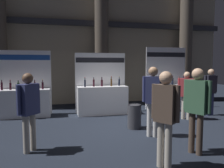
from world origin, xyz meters
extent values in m
plane|color=black|center=(0.00, 0.00, 0.00)|extent=(24.54, 24.54, 0.00)
cube|color=tan|center=(0.00, 4.44, 3.32)|extent=(12.27, 0.25, 6.63)
cube|color=#2D2D33|center=(0.00, 4.14, 3.65)|extent=(12.27, 0.20, 0.24)
cylinder|color=#51473D|center=(0.00, 3.78, 3.15)|extent=(0.61, 0.61, 6.30)
cylinder|color=#51473D|center=(4.16, 3.78, 3.15)|extent=(0.61, 0.61, 6.30)
cube|color=white|center=(-3.08, 2.10, 0.48)|extent=(1.78, 0.60, 0.96)
cube|color=white|center=(-3.08, 2.44, 1.16)|extent=(1.87, 0.04, 2.31)
cube|color=navy|center=(-3.08, 2.42, 2.07)|extent=(1.81, 0.01, 0.18)
cylinder|color=black|center=(-3.74, 2.07, 1.09)|extent=(0.07, 0.07, 0.26)
cylinder|color=black|center=(-3.74, 2.07, 1.25)|extent=(0.03, 0.03, 0.06)
cylinder|color=black|center=(-3.74, 2.07, 1.29)|extent=(0.03, 0.03, 0.02)
cylinder|color=black|center=(-3.47, 2.09, 1.08)|extent=(0.07, 0.07, 0.23)
cylinder|color=black|center=(-3.47, 2.09, 1.24)|extent=(0.03, 0.03, 0.09)
cylinder|color=red|center=(-3.47, 2.09, 1.29)|extent=(0.03, 0.03, 0.02)
cylinder|color=#19381E|center=(-3.21, 2.01, 1.08)|extent=(0.07, 0.07, 0.24)
cylinder|color=#19381E|center=(-3.21, 2.01, 1.24)|extent=(0.03, 0.03, 0.06)
cylinder|color=black|center=(-3.21, 2.01, 1.27)|extent=(0.03, 0.03, 0.02)
cylinder|color=black|center=(-2.96, 2.17, 1.10)|extent=(0.07, 0.07, 0.27)
cylinder|color=black|center=(-2.96, 2.17, 1.26)|extent=(0.03, 0.03, 0.07)
cylinder|color=black|center=(-2.96, 2.17, 1.31)|extent=(0.03, 0.03, 0.02)
cylinder|color=black|center=(-2.68, 2.01, 1.08)|extent=(0.06, 0.06, 0.24)
cylinder|color=black|center=(-2.68, 2.01, 1.24)|extent=(0.03, 0.03, 0.08)
cylinder|color=black|center=(-2.68, 2.01, 1.29)|extent=(0.03, 0.03, 0.02)
cylinder|color=black|center=(-2.43, 2.06, 1.08)|extent=(0.07, 0.07, 0.24)
cylinder|color=black|center=(-2.43, 2.06, 1.24)|extent=(0.03, 0.03, 0.08)
cylinder|color=gold|center=(-2.43, 2.06, 1.29)|extent=(0.03, 0.03, 0.02)
cube|color=maroon|center=(-3.08, 1.92, 0.97)|extent=(0.28, 0.38, 0.02)
cube|color=white|center=(-0.35, 1.91, 0.51)|extent=(1.80, 0.60, 1.02)
cube|color=white|center=(-0.35, 2.25, 1.12)|extent=(1.89, 0.04, 2.24)
cube|color=black|center=(-0.35, 2.22, 1.98)|extent=(1.84, 0.01, 0.18)
cylinder|color=black|center=(-0.98, 1.84, 1.15)|extent=(0.06, 0.06, 0.25)
cylinder|color=black|center=(-0.98, 1.84, 1.31)|extent=(0.03, 0.03, 0.08)
cylinder|color=red|center=(-0.98, 1.84, 1.36)|extent=(0.03, 0.03, 0.02)
cylinder|color=black|center=(-0.66, 1.92, 1.15)|extent=(0.07, 0.07, 0.25)
cylinder|color=black|center=(-0.66, 1.92, 1.31)|extent=(0.03, 0.03, 0.06)
cylinder|color=black|center=(-0.66, 1.92, 1.35)|extent=(0.03, 0.03, 0.02)
cylinder|color=black|center=(-0.36, 1.93, 1.14)|extent=(0.07, 0.07, 0.23)
cylinder|color=black|center=(-0.36, 1.93, 1.30)|extent=(0.03, 0.03, 0.09)
cylinder|color=black|center=(-0.36, 1.93, 1.36)|extent=(0.03, 0.03, 0.02)
cylinder|color=#472D14|center=(-0.02, 1.90, 1.16)|extent=(0.06, 0.06, 0.27)
cylinder|color=#472D14|center=(-0.02, 1.90, 1.33)|extent=(0.03, 0.03, 0.08)
cylinder|color=red|center=(-0.02, 1.90, 1.38)|extent=(0.03, 0.03, 0.02)
cylinder|color=black|center=(0.29, 1.93, 1.15)|extent=(0.06, 0.06, 0.25)
cylinder|color=black|center=(0.29, 1.93, 1.31)|extent=(0.03, 0.03, 0.08)
cylinder|color=gold|center=(0.29, 1.93, 1.36)|extent=(0.03, 0.03, 0.02)
cube|color=white|center=(2.41, 2.04, 0.51)|extent=(1.65, 0.60, 1.01)
cube|color=white|center=(2.41, 2.38, 1.25)|extent=(1.74, 0.04, 2.50)
cube|color=black|center=(2.41, 2.36, 2.21)|extent=(1.69, 0.01, 0.18)
cylinder|color=black|center=(1.80, 2.00, 1.13)|extent=(0.07, 0.07, 0.23)
cylinder|color=black|center=(1.80, 2.00, 1.28)|extent=(0.03, 0.03, 0.07)
cylinder|color=gold|center=(1.80, 2.00, 1.33)|extent=(0.03, 0.03, 0.02)
cylinder|color=black|center=(2.03, 2.05, 1.14)|extent=(0.07, 0.07, 0.26)
cylinder|color=black|center=(2.03, 2.05, 1.30)|extent=(0.03, 0.03, 0.07)
cylinder|color=gold|center=(2.03, 2.05, 1.35)|extent=(0.03, 0.03, 0.02)
cylinder|color=#19381E|center=(2.29, 2.05, 1.13)|extent=(0.06, 0.06, 0.24)
cylinder|color=#19381E|center=(2.29, 2.05, 1.30)|extent=(0.03, 0.03, 0.09)
cylinder|color=red|center=(2.29, 2.05, 1.35)|extent=(0.03, 0.03, 0.02)
cylinder|color=black|center=(2.54, 2.04, 1.14)|extent=(0.07, 0.07, 0.27)
cylinder|color=black|center=(2.54, 2.04, 1.31)|extent=(0.03, 0.03, 0.06)
cylinder|color=red|center=(2.54, 2.04, 1.35)|extent=(0.03, 0.03, 0.02)
cylinder|color=#472D14|center=(2.78, 1.98, 1.13)|extent=(0.06, 0.06, 0.23)
cylinder|color=#472D14|center=(2.78, 1.98, 1.28)|extent=(0.03, 0.03, 0.07)
cylinder|color=red|center=(2.78, 1.98, 1.32)|extent=(0.03, 0.03, 0.02)
cylinder|color=black|center=(3.02, 2.04, 1.15)|extent=(0.06, 0.06, 0.27)
cylinder|color=black|center=(3.02, 2.04, 1.32)|extent=(0.03, 0.03, 0.09)
cylinder|color=red|center=(3.02, 2.04, 1.38)|extent=(0.03, 0.03, 0.02)
cylinder|color=#38383D|center=(0.19, -0.07, 0.33)|extent=(0.39, 0.39, 0.67)
torus|color=black|center=(0.19, -0.07, 0.68)|extent=(0.38, 0.38, 0.02)
cylinder|color=#ADA393|center=(-2.44, -1.09, 0.40)|extent=(0.12, 0.12, 0.80)
cylinder|color=#ADA393|center=(-2.56, -1.23, 0.40)|extent=(0.12, 0.12, 0.80)
cube|color=navy|center=(-2.50, -1.16, 1.11)|extent=(0.45, 0.46, 0.63)
sphere|color=brown|center=(-2.50, -1.16, 1.54)|extent=(0.22, 0.22, 0.22)
cylinder|color=navy|center=(-2.35, -0.98, 1.13)|extent=(0.08, 0.08, 0.60)
cylinder|color=navy|center=(-2.66, -1.35, 1.13)|extent=(0.08, 0.08, 0.60)
cylinder|color=#47382D|center=(0.76, -2.00, 0.42)|extent=(0.12, 0.12, 0.84)
cylinder|color=#47382D|center=(0.84, -2.15, 0.42)|extent=(0.12, 0.12, 0.84)
cube|color=#33563D|center=(0.80, -2.07, 1.18)|extent=(0.37, 0.47, 0.67)
sphere|color=tan|center=(0.80, -2.07, 1.64)|extent=(0.23, 0.23, 0.23)
cylinder|color=#33563D|center=(0.69, -1.85, 1.20)|extent=(0.08, 0.08, 0.64)
cylinder|color=#33563D|center=(0.92, -2.30, 1.20)|extent=(0.08, 0.08, 0.64)
cylinder|color=#ADA393|center=(-0.15, -2.43, 0.41)|extent=(0.12, 0.12, 0.83)
cylinder|color=#ADA393|center=(-0.06, -2.55, 0.41)|extent=(0.12, 0.12, 0.83)
cube|color=#47382D|center=(-0.11, -2.49, 1.15)|extent=(0.38, 0.42, 0.65)
sphere|color=tan|center=(-0.11, -2.49, 1.60)|extent=(0.23, 0.23, 0.23)
cylinder|color=#47382D|center=(-0.24, -2.30, 1.17)|extent=(0.08, 0.08, 0.62)
cylinder|color=#47382D|center=(0.02, -2.67, 1.17)|extent=(0.08, 0.08, 0.62)
cylinder|color=#ADA393|center=(2.13, 0.55, 0.38)|extent=(0.12, 0.12, 0.76)
cylinder|color=#ADA393|center=(2.26, 0.44, 0.38)|extent=(0.12, 0.12, 0.76)
cube|color=maroon|center=(2.20, 0.50, 1.07)|extent=(0.46, 0.44, 0.60)
sphere|color=tan|center=(2.20, 0.50, 1.48)|extent=(0.21, 0.21, 0.21)
cylinder|color=maroon|center=(2.01, 0.66, 1.08)|extent=(0.08, 0.08, 0.57)
cylinder|color=maroon|center=(2.39, 0.34, 1.08)|extent=(0.08, 0.08, 0.57)
cylinder|color=navy|center=(3.42, 0.81, 0.40)|extent=(0.12, 0.12, 0.80)
cylinder|color=navy|center=(3.28, 0.83, 0.40)|extent=(0.12, 0.12, 0.80)
cube|color=#23232D|center=(3.35, 0.82, 1.12)|extent=(0.34, 0.29, 0.63)
sphere|color=tan|center=(3.35, 0.82, 1.55)|extent=(0.22, 0.22, 0.22)
cylinder|color=#23232D|center=(3.55, 0.79, 1.13)|extent=(0.08, 0.08, 0.60)
cylinder|color=#23232D|center=(3.16, 0.85, 1.13)|extent=(0.08, 0.08, 0.60)
cylinder|color=silver|center=(0.32, -0.83, 0.43)|extent=(0.12, 0.12, 0.85)
cylinder|color=silver|center=(0.45, -0.90, 0.43)|extent=(0.12, 0.12, 0.85)
cube|color=navy|center=(0.39, -0.86, 1.19)|extent=(0.41, 0.37, 0.67)
sphere|color=#8C6647|center=(0.39, -0.86, 1.65)|extent=(0.23, 0.23, 0.23)
cylinder|color=navy|center=(0.19, -0.76, 1.21)|extent=(0.08, 0.08, 0.64)
cylinder|color=navy|center=(0.58, -0.97, 1.21)|extent=(0.08, 0.08, 0.64)
camera|label=1|loc=(-1.90, -5.94, 1.84)|focal=35.51mm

